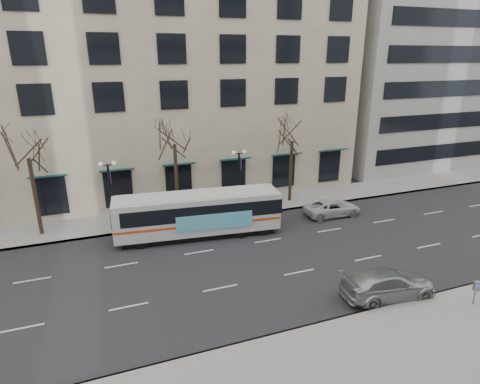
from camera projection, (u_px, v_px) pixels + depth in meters
name	position (u px, v px, depth m)	size (l,w,h in m)	color
ground	(209.00, 269.00, 24.54)	(160.00, 160.00, 0.00)	black
sidewalk_far	(236.00, 207.00, 34.13)	(80.00, 4.00, 0.15)	gray
building_hotel	(125.00, 59.00, 38.56)	(40.00, 20.00, 24.00)	tan
building_office	(413.00, 9.00, 47.95)	(25.00, 20.00, 35.00)	#999993
tree_far_left	(26.00, 144.00, 26.85)	(3.60, 3.60, 8.34)	black
tree_far_mid	(174.00, 132.00, 30.07)	(3.60, 3.60, 8.55)	black
tree_far_right	(292.00, 130.00, 33.52)	(3.60, 3.60, 8.06)	black
lamp_post_left	(111.00, 192.00, 29.20)	(1.22, 0.45, 5.21)	black
lamp_post_right	(239.00, 178.00, 32.49)	(1.22, 0.45, 5.21)	black
city_bus	(199.00, 213.00, 28.49)	(11.88, 3.78, 3.17)	silver
silver_car	(388.00, 284.00, 21.51)	(2.12, 5.22, 1.52)	#A7AAAF
white_pickup	(332.00, 208.00, 32.46)	(2.13, 4.62, 1.28)	silver
pay_station	(476.00, 288.00, 20.51)	(0.33, 0.27, 1.32)	gray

